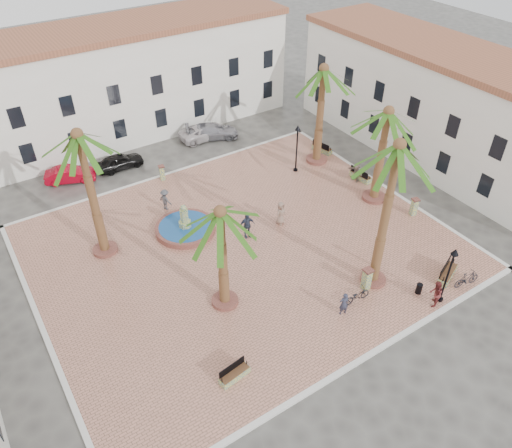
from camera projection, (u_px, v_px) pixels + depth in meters
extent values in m
plane|color=#56544F|center=(243.00, 248.00, 33.10)|extent=(120.00, 120.00, 0.00)
cube|color=tan|center=(243.00, 247.00, 33.06)|extent=(26.00, 22.00, 0.15)
cube|color=silver|center=(171.00, 173.00, 40.32)|extent=(26.30, 0.30, 0.16)
cube|color=silver|center=(356.00, 363.00, 25.79)|extent=(26.30, 0.30, 0.16)
cube|color=silver|center=(385.00, 188.00, 38.66)|extent=(0.30, 22.30, 0.16)
cube|color=silver|center=(43.00, 331.00, 27.45)|extent=(0.30, 22.30, 0.16)
cube|color=white|center=(121.00, 84.00, 43.55)|extent=(30.00, 7.00, 9.00)
cube|color=#9A573B|center=(112.00, 28.00, 40.63)|extent=(30.40, 7.40, 0.50)
cube|color=black|center=(28.00, 153.00, 38.62)|extent=(1.00, 0.12, 1.60)
cube|color=black|center=(76.00, 141.00, 40.24)|extent=(1.00, 0.12, 1.60)
cube|color=black|center=(120.00, 129.00, 41.85)|extent=(1.00, 0.12, 1.60)
cube|color=black|center=(161.00, 118.00, 43.47)|extent=(1.00, 0.12, 1.60)
cube|color=black|center=(199.00, 108.00, 45.09)|extent=(1.00, 0.12, 1.60)
cube|color=black|center=(234.00, 98.00, 46.71)|extent=(1.00, 0.12, 1.60)
cube|color=black|center=(268.00, 90.00, 48.32)|extent=(1.00, 0.12, 1.60)
cube|color=black|center=(16.00, 118.00, 36.78)|extent=(1.00, 0.12, 1.60)
cube|color=black|center=(67.00, 106.00, 38.39)|extent=(1.00, 0.12, 1.60)
cube|color=black|center=(114.00, 95.00, 40.01)|extent=(1.00, 0.12, 1.60)
cube|color=black|center=(157.00, 85.00, 41.63)|extent=(1.00, 0.12, 1.60)
cube|color=black|center=(197.00, 76.00, 43.25)|extent=(1.00, 0.12, 1.60)
cube|color=black|center=(234.00, 67.00, 44.86)|extent=(1.00, 0.12, 1.60)
cube|color=black|center=(268.00, 59.00, 46.48)|extent=(1.00, 0.12, 1.60)
cube|color=white|center=(438.00, 107.00, 40.44)|extent=(7.00, 26.00, 8.50)
cube|color=#9A573B|center=(452.00, 52.00, 37.67)|extent=(7.40, 26.40, 0.50)
cube|color=black|center=(485.00, 185.00, 35.07)|extent=(0.12, 1.00, 1.60)
cube|color=black|center=(444.00, 163.00, 37.52)|extent=(0.12, 1.00, 1.60)
cube|color=black|center=(407.00, 143.00, 39.98)|extent=(0.12, 1.00, 1.60)
cube|color=black|center=(374.00, 125.00, 42.43)|extent=(0.12, 1.00, 1.60)
cube|color=black|center=(345.00, 109.00, 44.88)|extent=(0.12, 1.00, 1.60)
cube|color=black|center=(319.00, 95.00, 47.34)|extent=(0.12, 1.00, 1.60)
cube|color=black|center=(498.00, 148.00, 33.23)|extent=(0.12, 1.00, 1.60)
cube|color=black|center=(453.00, 126.00, 35.68)|extent=(0.12, 1.00, 1.60)
cube|color=black|center=(414.00, 108.00, 38.13)|extent=(0.12, 1.00, 1.60)
cube|color=black|center=(380.00, 91.00, 40.59)|extent=(0.12, 1.00, 1.60)
cube|color=black|center=(349.00, 77.00, 43.04)|extent=(0.12, 1.00, 1.60)
cube|color=black|center=(322.00, 64.00, 45.49)|extent=(0.12, 1.00, 1.60)
cylinder|color=brown|center=(185.00, 228.00, 34.22)|extent=(4.12, 4.12, 0.39)
cylinder|color=#194C8C|center=(185.00, 226.00, 34.11)|extent=(3.63, 3.63, 0.06)
cylinder|color=#8FA067|center=(185.00, 226.00, 34.10)|extent=(0.88, 0.88, 0.79)
cylinder|color=#8FA067|center=(184.00, 217.00, 33.62)|extent=(0.59, 0.59, 1.18)
sphere|color=#8FA067|center=(183.00, 208.00, 33.17)|extent=(0.43, 0.43, 0.43)
cylinder|color=brown|center=(105.00, 249.00, 32.58)|extent=(1.60, 1.60, 0.24)
cylinder|color=brown|center=(92.00, 196.00, 29.96)|extent=(0.52, 0.52, 8.29)
sphere|color=brown|center=(77.00, 134.00, 27.42)|extent=(0.70, 0.70, 0.70)
cylinder|color=brown|center=(225.00, 300.00, 29.00)|extent=(1.56, 1.56, 0.23)
cylinder|color=brown|center=(223.00, 258.00, 26.99)|extent=(0.51, 0.51, 6.32)
sphere|color=brown|center=(220.00, 212.00, 25.04)|extent=(0.68, 0.68, 0.68)
cylinder|color=brown|center=(373.00, 279.00, 30.41)|extent=(1.56, 1.56, 0.23)
cylinder|color=brown|center=(385.00, 218.00, 27.53)|extent=(0.51, 0.51, 9.15)
sphere|color=brown|center=(400.00, 144.00, 24.72)|extent=(0.68, 0.68, 0.68)
cylinder|color=brown|center=(374.00, 197.00, 37.32)|extent=(1.75, 1.75, 0.26)
cylinder|color=brown|center=(381.00, 156.00, 35.15)|extent=(0.57, 0.57, 6.79)
sphere|color=brown|center=(389.00, 111.00, 33.07)|extent=(0.77, 0.77, 0.77)
cylinder|color=brown|center=(316.00, 159.00, 41.64)|extent=(1.73, 1.73, 0.26)
cylinder|color=brown|center=(320.00, 116.00, 39.22)|extent=(0.56, 0.56, 7.64)
sphere|color=brown|center=(324.00, 68.00, 36.87)|extent=(0.76, 0.76, 0.76)
cube|color=#8FA067|center=(235.00, 375.00, 24.89)|extent=(1.73, 0.74, 0.37)
cube|color=#56351E|center=(235.00, 373.00, 24.75)|extent=(1.63, 0.68, 0.06)
cube|color=black|center=(232.00, 367.00, 24.72)|extent=(1.58, 0.26, 0.47)
cylinder|color=black|center=(222.00, 381.00, 24.28)|extent=(0.05, 0.05, 0.28)
cylinder|color=black|center=(247.00, 363.00, 25.09)|extent=(0.05, 0.05, 0.28)
cube|color=#8FA067|center=(447.00, 275.00, 30.56)|extent=(2.10, 1.32, 0.45)
cube|color=#56351E|center=(448.00, 272.00, 30.40)|extent=(1.97, 1.22, 0.07)
cube|color=black|center=(445.00, 266.00, 30.32)|extent=(1.78, 0.76, 0.56)
cylinder|color=black|center=(444.00, 279.00, 29.70)|extent=(0.05, 0.05, 0.34)
cylinder|color=black|center=(454.00, 261.00, 30.93)|extent=(0.05, 0.05, 0.34)
cube|color=#8FA067|center=(360.00, 177.00, 39.37)|extent=(0.71, 1.91, 0.41)
cube|color=#56351E|center=(361.00, 174.00, 39.22)|extent=(0.65, 1.80, 0.06)
cube|color=black|center=(359.00, 172.00, 38.94)|extent=(0.19, 1.76, 0.52)
cylinder|color=black|center=(369.00, 178.00, 38.59)|extent=(0.05, 0.05, 0.31)
cylinder|color=black|center=(353.00, 168.00, 39.69)|extent=(0.05, 0.05, 0.31)
cube|color=#8FA067|center=(322.00, 149.00, 42.82)|extent=(0.96, 1.91, 0.41)
cube|color=#56351E|center=(322.00, 147.00, 42.67)|extent=(0.89, 1.80, 0.06)
cube|color=black|center=(321.00, 145.00, 42.38)|extent=(0.45, 1.69, 0.51)
cylinder|color=black|center=(330.00, 149.00, 42.13)|extent=(0.05, 0.05, 0.31)
cylinder|color=black|center=(314.00, 142.00, 43.07)|extent=(0.05, 0.05, 0.31)
cylinder|color=black|center=(440.00, 299.00, 29.14)|extent=(0.35, 0.35, 0.16)
cylinder|color=black|center=(447.00, 277.00, 28.05)|extent=(0.12, 0.12, 3.51)
cone|color=black|center=(455.00, 252.00, 26.88)|extent=(0.43, 0.43, 0.39)
sphere|color=beige|center=(455.00, 254.00, 26.97)|extent=(0.23, 0.23, 0.23)
cylinder|color=black|center=(296.00, 170.00, 40.45)|extent=(0.36, 0.36, 0.16)
cylinder|color=black|center=(297.00, 150.00, 39.33)|extent=(0.12, 0.12, 3.59)
cone|color=black|center=(298.00, 128.00, 38.13)|extent=(0.44, 0.44, 0.40)
sphere|color=beige|center=(298.00, 129.00, 38.23)|extent=(0.24, 0.24, 0.24)
cube|color=#8FA067|center=(367.00, 280.00, 29.53)|extent=(0.44, 0.44, 1.40)
cube|color=brown|center=(368.00, 270.00, 29.07)|extent=(0.56, 0.56, 0.11)
cube|color=#8FA067|center=(162.00, 173.00, 39.09)|extent=(0.42, 0.42, 1.16)
cube|color=brown|center=(161.00, 166.00, 38.70)|extent=(0.52, 0.52, 0.09)
cube|color=#8FA067|center=(414.00, 207.00, 35.41)|extent=(0.47, 0.47, 1.25)
cube|color=brown|center=(416.00, 200.00, 35.00)|extent=(0.58, 0.58, 0.10)
cylinder|color=black|center=(419.00, 289.00, 29.45)|extent=(0.36, 0.36, 0.69)
imported|color=#292D41|center=(344.00, 304.00, 27.90)|extent=(0.65, 0.52, 1.57)
imported|color=black|center=(357.00, 296.00, 28.85)|extent=(1.75, 0.71, 0.90)
imported|color=maroon|center=(435.00, 294.00, 28.38)|extent=(1.07, 1.02, 1.75)
imported|color=black|center=(467.00, 279.00, 29.83)|extent=(1.82, 0.80, 1.06)
imported|color=#8B6E5E|center=(281.00, 213.00, 34.46)|extent=(0.99, 0.80, 1.75)
imported|color=#2F394F|center=(247.00, 225.00, 33.26)|extent=(1.17, 0.65, 1.89)
imported|color=#46464B|center=(165.00, 200.00, 35.83)|extent=(0.96, 1.21, 1.64)
imported|color=#6E5F54|center=(356.00, 172.00, 38.84)|extent=(0.52, 1.48, 1.58)
imported|color=black|center=(120.00, 161.00, 40.67)|extent=(3.80, 1.53, 1.29)
imported|color=#B1051B|center=(70.00, 174.00, 39.14)|extent=(4.02, 2.59, 1.25)
imported|color=#98979F|center=(212.00, 131.00, 44.76)|extent=(5.04, 3.63, 1.36)
imported|color=silver|center=(204.00, 132.00, 44.75)|extent=(4.61, 2.20, 1.27)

